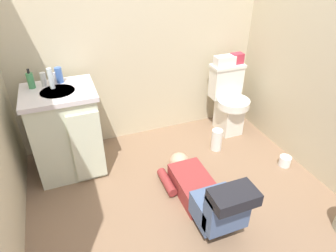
% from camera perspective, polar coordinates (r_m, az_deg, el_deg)
% --- Properties ---
extents(ground_plane, '(3.01, 3.17, 0.04)m').
position_cam_1_polar(ground_plane, '(2.64, 2.65, -13.49)').
color(ground_plane, '#81634A').
extents(wall_back, '(2.67, 0.08, 2.40)m').
position_cam_1_polar(wall_back, '(2.98, -5.83, 19.14)').
color(wall_back, '#C5B896').
rests_on(wall_back, ground_plane).
extents(toilet, '(0.36, 0.46, 0.75)m').
position_cam_1_polar(toilet, '(3.34, 11.60, 4.90)').
color(toilet, silver).
rests_on(toilet, ground_plane).
extents(vanity_cabinet, '(0.60, 0.53, 0.82)m').
position_cam_1_polar(vanity_cabinet, '(2.79, -19.01, -0.94)').
color(vanity_cabinet, beige).
rests_on(vanity_cabinet, ground_plane).
extents(faucet, '(0.02, 0.02, 0.10)m').
position_cam_1_polar(faucet, '(2.73, -21.00, 8.62)').
color(faucet, silver).
rests_on(faucet, vanity_cabinet).
extents(person_plumber, '(0.39, 1.06, 0.52)m').
position_cam_1_polar(person_plumber, '(2.40, 6.96, -12.72)').
color(person_plumber, maroon).
rests_on(person_plumber, ground_plane).
extents(tissue_box, '(0.22, 0.11, 0.10)m').
position_cam_1_polar(tissue_box, '(3.22, 10.90, 12.32)').
color(tissue_box, silver).
rests_on(tissue_box, toilet).
extents(toiletry_bag, '(0.12, 0.09, 0.11)m').
position_cam_1_polar(toiletry_bag, '(3.30, 13.20, 12.62)').
color(toiletry_bag, '#B22D3F').
rests_on(toiletry_bag, toilet).
extents(soap_dispenser, '(0.06, 0.06, 0.17)m').
position_cam_1_polar(soap_dispenser, '(2.71, -25.03, 8.00)').
color(soap_dispenser, '#428F55').
rests_on(soap_dispenser, vanity_cabinet).
extents(bottle_white, '(0.05, 0.05, 0.12)m').
position_cam_1_polar(bottle_white, '(2.71, -22.93, 8.29)').
color(bottle_white, white).
rests_on(bottle_white, vanity_cabinet).
extents(bottle_clear, '(0.04, 0.04, 0.17)m').
position_cam_1_polar(bottle_clear, '(2.63, -21.72, 8.54)').
color(bottle_clear, silver).
rests_on(bottle_clear, vanity_cabinet).
extents(bottle_blue, '(0.06, 0.06, 0.14)m').
position_cam_1_polar(bottle_blue, '(2.73, -20.32, 9.20)').
color(bottle_blue, '#3F67B4').
rests_on(bottle_blue, vanity_cabinet).
extents(paper_towel_roll, '(0.11, 0.11, 0.23)m').
position_cam_1_polar(paper_towel_roll, '(3.10, 9.39, -2.65)').
color(paper_towel_roll, white).
rests_on(paper_towel_roll, ground_plane).
extents(toilet_paper_roll, '(0.11, 0.11, 0.10)m').
position_cam_1_polar(toilet_paper_roll, '(3.10, 21.65, -6.31)').
color(toilet_paper_roll, white).
rests_on(toilet_paper_roll, ground_plane).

